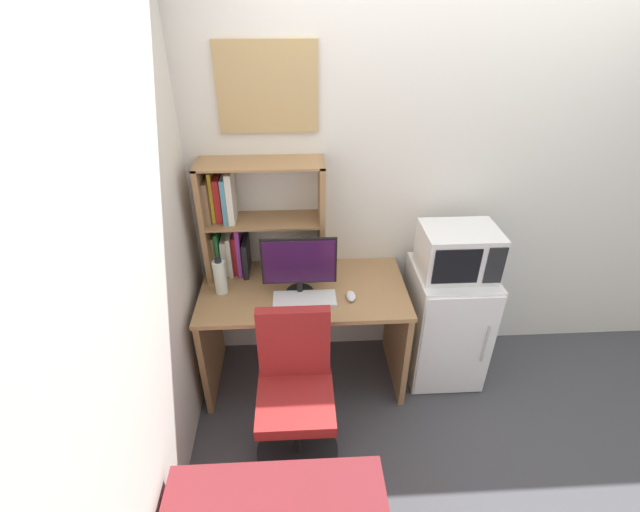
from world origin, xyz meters
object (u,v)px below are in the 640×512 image
(wall_corkboard, at_px, (267,88))
(monitor, at_px, (299,264))
(desk_chair, at_px, (296,398))
(mini_fridge, at_px, (445,323))
(computer_mouse, at_px, (351,296))
(keyboard, at_px, (305,299))
(hutch_bookshelf, at_px, (245,220))
(water_bottle, at_px, (220,277))
(microwave, at_px, (458,251))

(wall_corkboard, bearing_deg, monitor, -68.10)
(desk_chair, bearing_deg, mini_fridge, 30.16)
(wall_corkboard, bearing_deg, desk_chair, -83.01)
(computer_mouse, bearing_deg, mini_fridge, 12.72)
(monitor, distance_m, desk_chair, 0.75)
(keyboard, height_order, mini_fridge, mini_fridge)
(keyboard, relative_size, computer_mouse, 3.69)
(hutch_bookshelf, relative_size, mini_fridge, 0.91)
(keyboard, xyz_separation_m, desk_chair, (-0.07, -0.43, -0.35))
(water_bottle, xyz_separation_m, desk_chair, (0.43, -0.54, -0.45))
(computer_mouse, distance_m, water_bottle, 0.79)
(mini_fridge, bearing_deg, monitor, -175.37)
(water_bottle, relative_size, mini_fridge, 0.29)
(mini_fridge, relative_size, desk_chair, 0.88)
(wall_corkboard, bearing_deg, hutch_bookshelf, -149.39)
(keyboard, height_order, microwave, microwave)
(keyboard, distance_m, water_bottle, 0.52)
(monitor, bearing_deg, desk_chair, -94.48)
(computer_mouse, bearing_deg, water_bottle, 171.92)
(water_bottle, bearing_deg, mini_fridge, 1.59)
(monitor, bearing_deg, hutch_bookshelf, 140.96)
(computer_mouse, xyz_separation_m, mini_fridge, (0.66, 0.15, -0.36))
(hutch_bookshelf, relative_size, desk_chair, 0.80)
(microwave, xyz_separation_m, desk_chair, (-1.01, -0.59, -0.56))
(mini_fridge, bearing_deg, keyboard, -170.61)
(hutch_bookshelf, relative_size, wall_corkboard, 1.34)
(computer_mouse, relative_size, mini_fridge, 0.12)
(hutch_bookshelf, xyz_separation_m, wall_corkboard, (0.18, 0.10, 0.75))
(mini_fridge, bearing_deg, water_bottle, -178.41)
(desk_chair, bearing_deg, keyboard, 81.19)
(water_bottle, bearing_deg, hutch_bookshelf, 55.79)
(monitor, xyz_separation_m, keyboard, (0.03, -0.08, -0.19))
(hutch_bookshelf, bearing_deg, keyboard, -44.13)
(computer_mouse, bearing_deg, desk_chair, -128.18)
(keyboard, bearing_deg, monitor, 109.16)
(mini_fridge, distance_m, microwave, 0.56)
(monitor, height_order, desk_chair, monitor)
(microwave, bearing_deg, desk_chair, -149.71)
(hutch_bookshelf, distance_m, wall_corkboard, 0.77)
(monitor, bearing_deg, mini_fridge, 4.63)
(keyboard, bearing_deg, hutch_bookshelf, 135.87)
(microwave, bearing_deg, wall_corkboard, 165.72)
(monitor, xyz_separation_m, water_bottle, (-0.47, 0.04, -0.09))
(water_bottle, distance_m, mini_fridge, 1.51)
(desk_chair, distance_m, wall_corkboard, 1.70)
(mini_fridge, height_order, microwave, microwave)
(hutch_bookshelf, height_order, monitor, hutch_bookshelf)
(desk_chair, bearing_deg, microwave, 30.29)
(computer_mouse, xyz_separation_m, desk_chair, (-0.34, -0.43, -0.36))
(monitor, distance_m, water_bottle, 0.48)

